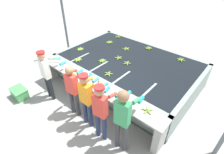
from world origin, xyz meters
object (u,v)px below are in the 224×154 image
worker_3 (101,108)px  banana_bunch_floating_5 (126,49)px  banana_bunch_floating_8 (80,49)px  worker_2 (87,96)px  banana_bunch_ledge_2 (53,58)px  banana_bunch_ledge_1 (74,75)px  banana_bunch_floating_1 (78,60)px  crate (20,93)px  banana_bunch_floating_6 (118,37)px  banana_bunch_floating_7 (119,58)px  banana_bunch_floating_4 (108,74)px  support_post_left (64,21)px  banana_bunch_floating_3 (109,42)px  banana_bunch_floating_9 (181,60)px  banana_bunch_floating_10 (149,48)px  knife_0 (98,83)px  banana_bunch_floating_2 (127,63)px  banana_bunch_floating_0 (102,61)px  worker_4 (123,116)px  worker_0 (47,71)px  banana_bunch_ledge_0 (147,110)px  worker_1 (73,87)px

worker_3 → banana_bunch_floating_5: bearing=117.0°
worker_3 → banana_bunch_floating_8: size_ratio=5.77×
worker_2 → banana_bunch_ledge_2: (-2.34, 0.58, -0.08)m
banana_bunch_floating_8 → banana_bunch_ledge_1: 1.66m
banana_bunch_floating_1 → crate: size_ratio=0.51×
banana_bunch_floating_6 → banana_bunch_floating_7: size_ratio=0.99×
banana_bunch_floating_4 → support_post_left: support_post_left is taller
worker_2 → banana_bunch_floating_3: worker_2 is taller
banana_bunch_floating_1 → banana_bunch_floating_9: bearing=40.9°
banana_bunch_floating_7 → banana_bunch_floating_8: same height
banana_bunch_floating_10 → knife_0: (0.07, -2.77, -0.01)m
banana_bunch_floating_4 → banana_bunch_ledge_1: bearing=-136.6°
banana_bunch_floating_2 → knife_0: 1.37m
knife_0 → banana_bunch_floating_7: bearing=107.2°
banana_bunch_floating_1 → banana_bunch_floating_6: same height
worker_3 → banana_bunch_floating_7: bearing=120.1°
banana_bunch_floating_0 → banana_bunch_floating_2: size_ratio=1.02×
banana_bunch_floating_3 → knife_0: bearing=-55.4°
worker_3 → banana_bunch_floating_5: size_ratio=5.85×
worker_4 → banana_bunch_floating_7: bearing=131.0°
banana_bunch_floating_2 → banana_bunch_floating_10: bearing=91.9°
worker_4 → banana_bunch_floating_5: 3.42m
banana_bunch_floating_5 → crate: 3.91m
banana_bunch_ledge_1 → support_post_left: size_ratio=0.09×
worker_0 → banana_bunch_floating_6: (-0.18, 3.50, -0.09)m
worker_2 → banana_bunch_floating_3: (-1.76, 2.80, -0.08)m
banana_bunch_floating_0 → banana_bunch_floating_2: 0.82m
worker_3 → crate: size_ratio=2.94×
banana_bunch_floating_1 → banana_bunch_floating_5: same height
banana_bunch_floating_4 → support_post_left: 3.29m
worker_3 → banana_bunch_floating_4: size_ratio=5.84×
banana_bunch_floating_3 → worker_0: bearing=-88.2°
banana_bunch_ledge_0 → banana_bunch_ledge_1: same height
banana_bunch_floating_1 → banana_bunch_floating_7: same height
banana_bunch_floating_2 → banana_bunch_floating_4: 0.85m
banana_bunch_floating_7 → knife_0: 1.53m
worker_2 → banana_bunch_floating_9: size_ratio=5.72×
worker_2 → banana_bunch_floating_2: worker_2 is taller
worker_0 → banana_bunch_floating_7: size_ratio=5.88×
worker_1 → banana_bunch_floating_9: bearing=65.5°
support_post_left → worker_3: bearing=-27.5°
banana_bunch_floating_2 → banana_bunch_ledge_0: (1.59, -1.36, 0.00)m
banana_bunch_floating_5 → worker_4: bearing=-54.1°
banana_bunch_floating_8 → banana_bunch_floating_9: bearing=28.2°
banana_bunch_floating_7 → banana_bunch_floating_10: same height
banana_bunch_floating_4 → banana_bunch_ledge_0: size_ratio=1.00×
worker_1 → banana_bunch_floating_5: bearing=97.3°
worker_2 → crate: 2.68m
banana_bunch_floating_5 → worker_3: bearing=-63.0°
worker_4 → knife_0: 1.47m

